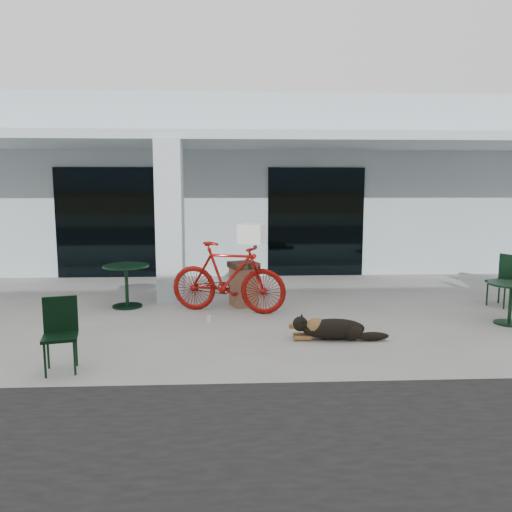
{
  "coord_description": "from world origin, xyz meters",
  "views": [
    {
      "loc": [
        -0.31,
        -7.4,
        2.22
      ],
      "look_at": [
        0.12,
        1.4,
        1.0
      ],
      "focal_mm": 35.0,
      "sensor_mm": 36.0,
      "label": 1
    }
  ],
  "objects": [
    {
      "name": "cafe_chair_near",
      "position": [
        -2.37,
        -1.5,
        0.45
      ],
      "size": [
        0.5,
        0.53,
        0.89
      ],
      "primitive_type": null,
      "rotation": [
        0.0,
        0.0,
        0.24
      ],
      "color": "black",
      "rests_on": "ground"
    },
    {
      "name": "column",
      "position": [
        -1.5,
        2.3,
        1.56
      ],
      "size": [
        0.5,
        0.5,
        3.12
      ],
      "primitive_type": "cube",
      "color": "silver",
      "rests_on": "ground"
    },
    {
      "name": "bicycle",
      "position": [
        -0.38,
        1.33,
        0.63
      ],
      "size": [
        2.18,
        1.17,
        1.26
      ],
      "primitive_type": "imported",
      "rotation": [
        0.0,
        0.0,
        1.28
      ],
      "color": "maroon",
      "rests_on": "ground"
    },
    {
      "name": "dog",
      "position": [
        1.18,
        -0.38,
        0.18
      ],
      "size": [
        1.08,
        0.4,
        0.36
      ],
      "primitive_type": null,
      "rotation": [
        0.0,
        0.0,
        -0.05
      ],
      "color": "black",
      "rests_on": "ground"
    },
    {
      "name": "cafe_table_far",
      "position": [
        4.22,
        0.31,
        0.34
      ],
      "size": [
        0.9,
        0.9,
        0.67
      ],
      "primitive_type": null,
      "rotation": [
        0.0,
        0.0,
        -0.31
      ],
      "color": "black",
      "rests_on": "ground"
    },
    {
      "name": "cafe_table_near",
      "position": [
        -2.26,
        1.8,
        0.4
      ],
      "size": [
        0.87,
        0.87,
        0.79
      ],
      "primitive_type": null,
      "rotation": [
        0.0,
        0.0,
        -0.03
      ],
      "color": "black",
      "rests_on": "ground"
    },
    {
      "name": "cup_near_dog",
      "position": [
        -0.69,
        0.69,
        0.05
      ],
      "size": [
        0.08,
        0.08,
        0.1
      ],
      "primitive_type": "cylinder",
      "rotation": [
        0.0,
        0.0,
        -0.06
      ],
      "color": "white",
      "rests_on": "ground"
    },
    {
      "name": "trash_receptacle",
      "position": [
        -0.09,
        1.8,
        0.42
      ],
      "size": [
        0.63,
        0.63,
        0.83
      ],
      "primitive_type": null,
      "rotation": [
        0.0,
        0.0,
        0.36
      ],
      "color": "#886146",
      "rests_on": "ground"
    },
    {
      "name": "laundry_basket",
      "position": [
        0.05,
        1.2,
        1.43
      ],
      "size": [
        0.55,
        0.65,
        0.33
      ],
      "primitive_type": "cube",
      "rotation": [
        0.0,
        0.0,
        1.28
      ],
      "color": "white",
      "rests_on": "bicycle"
    },
    {
      "name": "overhang",
      "position": [
        0.0,
        3.6,
        3.21
      ],
      "size": [
        22.0,
        2.8,
        0.18
      ],
      "primitive_type": "cube",
      "color": "silver",
      "rests_on": "column"
    },
    {
      "name": "storefront_glass_left",
      "position": [
        -3.2,
        4.98,
        1.35
      ],
      "size": [
        2.8,
        0.06,
        2.7
      ],
      "primitive_type": "cube",
      "color": "black",
      "rests_on": "ground"
    },
    {
      "name": "building",
      "position": [
        0.0,
        8.5,
        2.25
      ],
      "size": [
        22.0,
        7.0,
        4.5
      ],
      "primitive_type": "cube",
      "color": "silver",
      "rests_on": "ground"
    },
    {
      "name": "cafe_chair_far_b",
      "position": [
        4.75,
        1.52,
        0.48
      ],
      "size": [
        0.62,
        0.6,
        0.97
      ],
      "primitive_type": null,
      "rotation": [
        0.0,
        0.0,
        -1.11
      ],
      "color": "black",
      "rests_on": "ground"
    },
    {
      "name": "storefront_glass_right",
      "position": [
        1.8,
        4.98,
        1.35
      ],
      "size": [
        2.4,
        0.06,
        2.7
      ],
      "primitive_type": "cube",
      "color": "black",
      "rests_on": "ground"
    },
    {
      "name": "ground",
      "position": [
        0.0,
        0.0,
        0.0
      ],
      "size": [
        80.0,
        80.0,
        0.0
      ],
      "primitive_type": "plane",
      "color": "#ABA9A1",
      "rests_on": "ground"
    }
  ]
}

